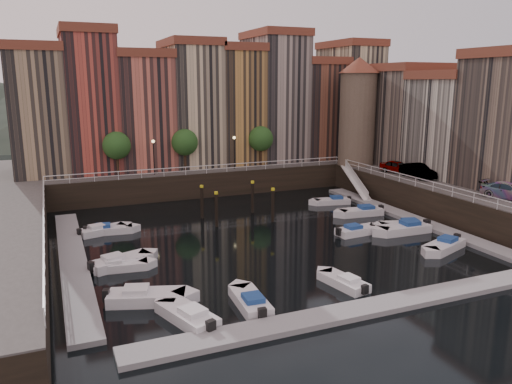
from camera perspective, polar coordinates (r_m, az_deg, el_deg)
name	(u,v)px	position (r m, az deg, el deg)	size (l,w,h in m)	color
ground	(259,234)	(46.10, 0.31, -4.87)	(200.00, 200.00, 0.00)	black
quay_far	(186,172)	(69.77, -8.06, 2.27)	(80.00, 20.00, 3.00)	black
quay_right	(502,197)	(60.62, 26.30, -0.48)	(20.00, 36.00, 3.00)	black
dock_left	(73,260)	(41.79, -20.20, -7.28)	(2.00, 28.00, 0.35)	gray
dock_right	(408,217)	(53.48, 16.96, -2.77)	(2.00, 28.00, 0.35)	gray
dock_near	(367,308)	(32.14, 12.53, -12.85)	(30.00, 2.00, 0.35)	gray
mountains	(116,102)	(151.80, -15.73, 9.86)	(145.00, 100.00, 18.00)	#2D382D
far_terrace	(213,103)	(67.26, -4.98, 10.07)	(48.70, 10.30, 17.50)	#987F60
right_terrace	(458,119)	(62.35, 22.09, 7.74)	(9.30, 24.30, 14.00)	#756659
corner_tower	(358,110)	(66.49, 11.53, 9.19)	(5.20, 5.20, 13.80)	#6B5B4C
promenade_trees	(190,142)	(61.23, -7.54, 5.67)	(21.20, 3.20, 5.20)	black
street_lamps	(195,149)	(60.44, -6.97, 4.94)	(10.36, 0.36, 4.18)	black
railings	(240,184)	(49.55, -1.89, 0.88)	(36.08, 34.04, 0.52)	white
gangway	(355,181)	(62.18, 11.29, 1.28)	(2.78, 8.32, 3.73)	white
mooring_pilings	(236,204)	(50.56, -2.28, -1.37)	(6.49, 4.46, 3.78)	black
boat_left_0	(145,297)	(33.12, -12.59, -11.64)	(5.26, 3.31, 1.18)	silver
boat_left_1	(120,266)	(38.98, -15.32, -8.15)	(4.20, 1.98, 0.95)	silver
boat_left_2	(120,262)	(39.62, -15.29, -7.71)	(5.00, 3.19, 1.12)	silver
boat_left_3	(108,230)	(48.32, -16.53, -4.16)	(4.45, 2.05, 1.00)	silver
boat_left_4	(102,230)	(48.33, -17.22, -4.20)	(4.52, 2.60, 1.01)	silver
boat_right_0	(445,246)	(44.78, 20.75, -5.75)	(4.84, 3.20, 1.09)	silver
boat_right_1	(405,229)	(48.49, 16.65, -4.03)	(5.28, 2.07, 1.20)	silver
boat_right_2	(405,226)	(49.49, 16.66, -3.73)	(4.96, 2.94, 1.11)	silver
boat_right_3	(362,212)	(53.67, 12.00, -2.22)	(4.96, 2.24, 1.12)	silver
boat_right_4	(333,201)	(58.01, 8.77, -1.03)	(4.39, 2.34, 0.98)	silver
boat_near_0	(188,316)	(30.36, -7.77, -13.82)	(3.11, 4.91, 1.10)	silver
boat_near_1	(251,302)	(31.85, -0.61, -12.42)	(1.91, 4.61, 1.05)	silver
boat_near_2	(344,282)	(35.31, 10.06, -10.10)	(2.19, 4.24, 0.95)	silver
car_a	(397,168)	(61.77, 15.84, 2.69)	(1.73, 4.30, 1.47)	gray
car_b	(418,172)	(59.34, 18.00, 2.23)	(1.70, 4.86, 1.60)	gray
car_c	(510,192)	(51.77, 27.05, -0.02)	(2.14, 5.25, 1.52)	gray
boat_extra_507	(357,231)	(46.99, 11.49, -4.34)	(4.57, 1.93, 1.04)	silver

